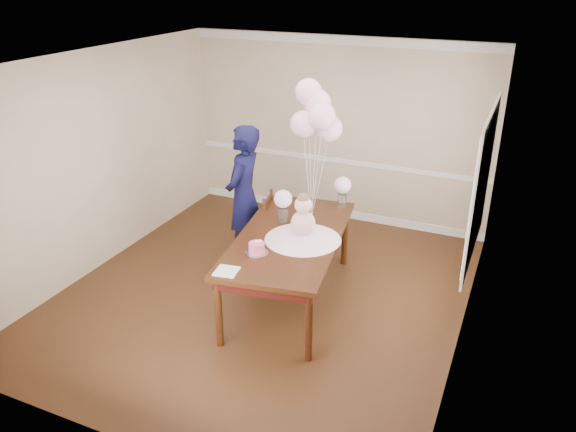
{
  "coord_description": "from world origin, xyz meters",
  "views": [
    {
      "loc": [
        2.57,
        -5.11,
        3.58
      ],
      "look_at": [
        0.3,
        0.04,
        1.05
      ],
      "focal_mm": 35.0,
      "sensor_mm": 36.0,
      "label": 1
    }
  ],
  "objects_px": {
    "dining_table_top": "(289,238)",
    "birthday_cake": "(257,248)",
    "woman": "(244,197)",
    "dining_chair_seat": "(282,234)"
  },
  "relations": [
    {
      "from": "dining_chair_seat",
      "to": "dining_table_top",
      "type": "bearing_deg",
      "value": -69.94
    },
    {
      "from": "dining_table_top",
      "to": "dining_chair_seat",
      "type": "bearing_deg",
      "value": 110.96
    },
    {
      "from": "birthday_cake",
      "to": "dining_chair_seat",
      "type": "xyz_separation_m",
      "value": [
        -0.28,
        1.27,
        -0.47
      ]
    },
    {
      "from": "dining_table_top",
      "to": "woman",
      "type": "height_order",
      "value": "woman"
    },
    {
      "from": "birthday_cake",
      "to": "woman",
      "type": "distance_m",
      "value": 1.36
    },
    {
      "from": "dining_table_top",
      "to": "birthday_cake",
      "type": "distance_m",
      "value": 0.55
    },
    {
      "from": "dining_table_top",
      "to": "birthday_cake",
      "type": "height_order",
      "value": "birthday_cake"
    },
    {
      "from": "birthday_cake",
      "to": "dining_table_top",
      "type": "bearing_deg",
      "value": 74.77
    },
    {
      "from": "dining_chair_seat",
      "to": "woman",
      "type": "relative_size",
      "value": 0.23
    },
    {
      "from": "dining_table_top",
      "to": "birthday_cake",
      "type": "relative_size",
      "value": 13.33
    }
  ]
}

